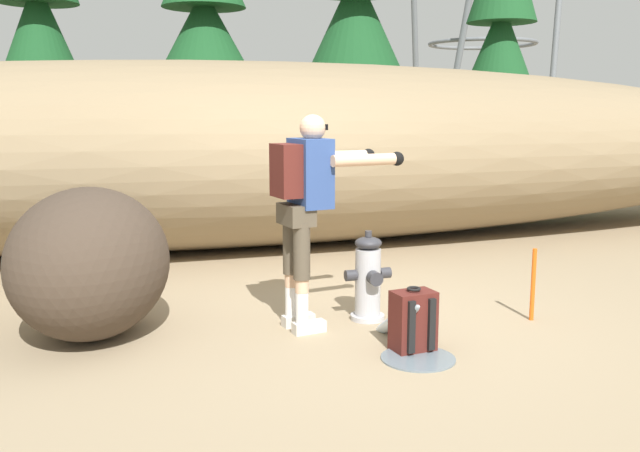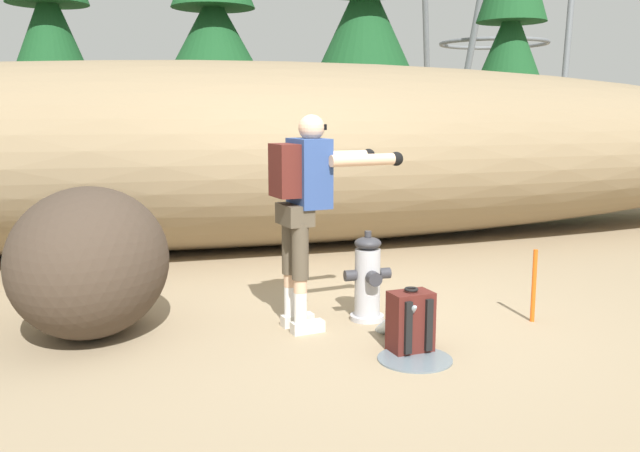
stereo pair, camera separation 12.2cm
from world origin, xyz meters
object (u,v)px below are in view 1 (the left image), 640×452
(spare_backpack, at_px, (413,322))
(survey_stake, at_px, (533,285))
(fire_hydrant, at_px, (368,279))
(boulder_large, at_px, (90,263))
(utility_worker, at_px, (308,194))

(spare_backpack, height_order, survey_stake, survey_stake)
(fire_hydrant, height_order, survey_stake, fire_hydrant)
(fire_hydrant, relative_size, spare_backpack, 1.58)
(fire_hydrant, height_order, boulder_large, boulder_large)
(boulder_large, distance_m, survey_stake, 3.51)
(fire_hydrant, distance_m, utility_worker, 0.91)
(boulder_large, height_order, survey_stake, boulder_large)
(survey_stake, bearing_deg, spare_backpack, -163.68)
(fire_hydrant, distance_m, spare_backpack, 0.80)
(utility_worker, height_order, survey_stake, utility_worker)
(utility_worker, distance_m, spare_backpack, 1.25)
(boulder_large, bearing_deg, spare_backpack, -25.04)
(utility_worker, relative_size, survey_stake, 2.79)
(spare_backpack, bearing_deg, utility_worker, 32.65)
(boulder_large, relative_size, survey_stake, 2.38)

